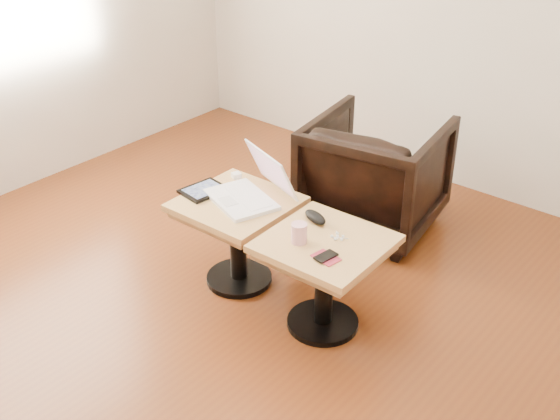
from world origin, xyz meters
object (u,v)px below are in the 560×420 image
Objects in this scene: side_table_right at (325,263)px; laptop at (251,190)px; striped_cup at (299,233)px; armchair at (375,174)px; side_table_left at (237,222)px.

laptop is (-0.53, 0.08, 0.17)m from side_table_right.
striped_cup is at bearing -1.40° from laptop.
side_table_right is 0.74× the size of armchair.
armchair is at bearing 76.05° from side_table_left.
armchair is (-0.26, 1.05, -0.19)m from striped_cup.
armchair reaches higher than side_table_left.
armchair is (0.22, 0.95, -0.02)m from side_table_left.
laptop is (0.04, 0.07, 0.17)m from side_table_left.
side_table_right is 0.56m from laptop.
laptop is 0.62× the size of armchair.
laptop is 0.47m from striped_cup.
side_table_right is (0.57, -0.02, 0.00)m from side_table_left.
armchair is at bearing 104.04° from striped_cup.
laptop is at bearing 169.58° from side_table_right.
side_table_right is at bearing -2.61° from side_table_left.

